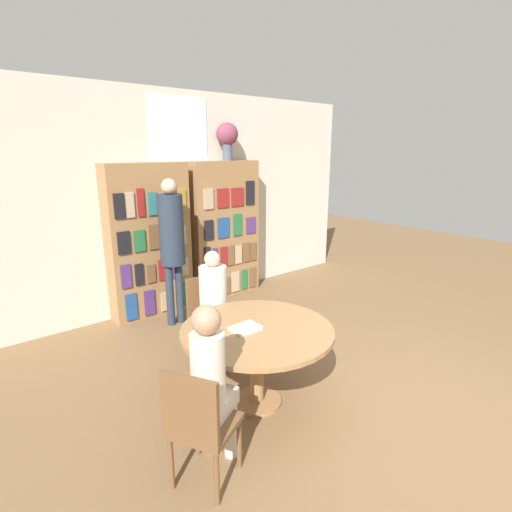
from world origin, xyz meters
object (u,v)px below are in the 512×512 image
Objects in this scene: bookshelf_left at (149,241)px; chair_near_camera at (199,423)px; seated_reader_left at (215,301)px; seated_reader_right at (212,379)px; flower_vase at (227,136)px; reading_table at (257,339)px; bookshelf_right at (224,230)px; chair_left_side at (208,314)px; librarian_standing at (172,237)px.

bookshelf_left is 3.19m from chair_near_camera.
bookshelf_left reaches higher than seated_reader_left.
seated_reader_right reaches higher than seated_reader_left.
bookshelf_left is 1.90m from flower_vase.
seated_reader_left is at bearing 82.01° from reading_table.
seated_reader_right is (-0.83, -1.19, 0.01)m from seated_reader_left.
bookshelf_right is 2.90m from reading_table.
chair_near_camera is at bearing 63.00° from chair_left_side.
bookshelf_right is 1.63× the size of seated_reader_right.
chair_left_side is at bearing -132.34° from flower_vase.
chair_left_side is (-0.06, -1.50, -0.52)m from bookshelf_left.
chair_left_side is at bearing -97.67° from librarian_standing.
seated_reader_right reaches higher than chair_near_camera.
chair_near_camera is (-0.88, -0.47, -0.13)m from reading_table.
seated_reader_right is at bearing 90.00° from chair_near_camera.
seated_reader_right is at bearing -127.78° from flower_vase.
bookshelf_left is 2.53m from reading_table.
bookshelf_right is 2.05m from chair_left_side.
chair_left_side is at bearing -130.53° from bookshelf_right.
librarian_standing reaches higher than chair_left_side.
reading_table is 1.48× the size of chair_near_camera.
bookshelf_left is 3.83× the size of flower_vase.
reading_table is 2.08m from librarian_standing.
flower_vase is 4.01m from seated_reader_right.
flower_vase reaches higher than seated_reader_right.
bookshelf_right reaches higher than chair_left_side.
reading_table is (-1.51, -2.50, -1.77)m from flower_vase.
flower_vase is 3.41m from reading_table.
seated_reader_left is (-0.09, -1.68, -0.32)m from bookshelf_left.
bookshelf_left is at bearing 85.43° from reading_table.
flower_vase is (1.31, 0.00, 1.37)m from bookshelf_left.
flower_vase is 0.41× the size of reading_table.
seated_reader_right is at bearing -107.71° from bookshelf_left.
librarian_standing reaches higher than seated_reader_left.
flower_vase is at bearing 113.07° from chair_near_camera.
chair_left_side is 1.21m from librarian_standing.
chair_left_side is 0.71× the size of seated_reader_right.
bookshelf_right is at bearing -119.97° from seated_reader_left.
reading_table is at bearing 90.00° from seated_reader_left.
bookshelf_right is 2.30× the size of chair_left_side.
chair_near_camera is at bearing 60.15° from seated_reader_left.
librarian_standing reaches higher than reading_table.
reading_table is at bearing -94.57° from bookshelf_left.
reading_table is at bearing 90.00° from chair_left_side.
seated_reader_left reaches higher than reading_table.
bookshelf_left is 1.67× the size of seated_reader_left.
chair_near_camera is at bearing -151.99° from reading_table.
chair_near_camera is 0.71× the size of seated_reader_right.
chair_left_side is (-1.37, -1.51, -1.89)m from flower_vase.
bookshelf_right is 2.15m from seated_reader_left.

